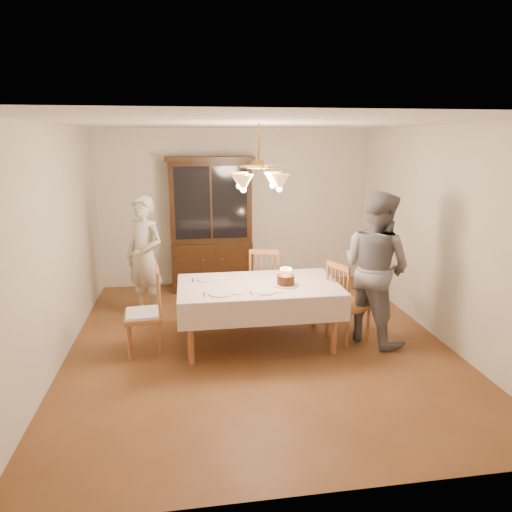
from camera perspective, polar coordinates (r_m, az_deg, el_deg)
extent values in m
plane|color=#5B331A|center=(5.71, 0.30, -10.77)|extent=(5.00, 5.00, 0.00)
plane|color=white|center=(5.17, 0.34, 16.32)|extent=(5.00, 5.00, 0.00)
plane|color=beige|center=(7.73, -2.56, 6.02)|extent=(4.50, 0.00, 4.50)
plane|color=beige|center=(2.95, 7.93, -8.29)|extent=(4.50, 0.00, 4.50)
plane|color=beige|center=(5.42, -23.88, 1.15)|extent=(0.00, 5.00, 5.00)
plane|color=beige|center=(6.05, 21.91, 2.62)|extent=(0.00, 5.00, 5.00)
cube|color=#95512B|center=(5.44, 0.31, -3.79)|extent=(1.80, 1.00, 0.04)
cube|color=beige|center=(5.43, 0.32, -3.55)|extent=(1.90, 1.10, 0.01)
cylinder|color=#95512B|center=(5.12, -8.18, -9.63)|extent=(0.07, 0.07, 0.71)
cylinder|color=#95512B|center=(5.37, 9.79, -8.52)|extent=(0.07, 0.07, 0.71)
cylinder|color=#95512B|center=(5.90, -8.27, -6.32)|extent=(0.07, 0.07, 0.71)
cylinder|color=#95512B|center=(6.12, 7.34, -5.52)|extent=(0.07, 0.07, 0.71)
cube|color=black|center=(7.62, -5.50, -1.08)|extent=(1.30, 0.50, 0.80)
cube|color=black|center=(7.45, -5.71, 6.82)|extent=(1.30, 0.40, 1.30)
cube|color=black|center=(7.26, -5.63, 6.61)|extent=(1.14, 0.01, 1.14)
cube|color=black|center=(7.35, -5.83, 12.03)|extent=(1.38, 0.54, 0.06)
cube|color=#95512B|center=(6.39, 1.20, -3.61)|extent=(0.54, 0.52, 0.05)
cube|color=#95512B|center=(6.06, 1.04, 0.51)|extent=(0.39, 0.14, 0.06)
cylinder|color=#95512B|center=(6.61, 2.90, -5.15)|extent=(0.04, 0.04, 0.43)
cylinder|color=#95512B|center=(6.65, -0.21, -5.03)|extent=(0.04, 0.04, 0.43)
cylinder|color=#95512B|center=(6.29, 2.67, -6.19)|extent=(0.04, 0.04, 0.43)
cylinder|color=#95512B|center=(6.33, -0.60, -6.05)|extent=(0.04, 0.04, 0.43)
cube|color=#95512B|center=(5.46, -13.93, -7.26)|extent=(0.46, 0.48, 0.05)
cube|color=#95512B|center=(5.30, -12.21, -1.90)|extent=(0.07, 0.40, 0.06)
cylinder|color=#95512B|center=(5.72, -15.51, -8.89)|extent=(0.04, 0.04, 0.43)
cylinder|color=#95512B|center=(5.39, -15.60, -10.38)|extent=(0.04, 0.04, 0.43)
cylinder|color=#95512B|center=(5.72, -12.07, -8.70)|extent=(0.04, 0.04, 0.43)
cylinder|color=#95512B|center=(5.39, -11.93, -10.18)|extent=(0.04, 0.04, 0.43)
cube|color=silver|center=(5.45, -13.95, -6.92)|extent=(0.41, 0.43, 0.03)
cube|color=#95512B|center=(5.75, 11.47, -6.02)|extent=(0.55, 0.56, 0.05)
cube|color=#95512B|center=(5.47, 10.25, -1.29)|extent=(0.18, 0.38, 0.06)
cylinder|color=#95512B|center=(5.82, 13.81, -8.37)|extent=(0.04, 0.04, 0.43)
cylinder|color=#95512B|center=(6.06, 11.45, -7.30)|extent=(0.04, 0.04, 0.43)
cylinder|color=#95512B|center=(5.61, 11.26, -9.14)|extent=(0.04, 0.04, 0.43)
cylinder|color=#95512B|center=(5.86, 8.92, -7.98)|extent=(0.04, 0.04, 0.43)
imported|color=beige|center=(6.46, -13.73, -0.17)|extent=(0.74, 0.71, 1.70)
imported|color=slate|center=(5.68, 14.69, -1.43)|extent=(1.07, 1.13, 1.85)
cylinder|color=white|center=(5.39, 3.73, -3.60)|extent=(0.30, 0.30, 0.01)
cylinder|color=#3A180D|center=(5.37, 3.74, -2.96)|extent=(0.21, 0.21, 0.11)
cylinder|color=#598CD8|center=(5.35, 4.40, -2.00)|extent=(0.01, 0.01, 0.07)
sphere|color=#FFB23F|center=(5.34, 4.41, -1.58)|extent=(0.01, 0.01, 0.01)
cylinder|color=pink|center=(5.38, 4.29, -1.93)|extent=(0.01, 0.01, 0.07)
sphere|color=#FFB23F|center=(5.36, 4.30, -1.52)|extent=(0.01, 0.01, 0.01)
cylinder|color=#EACC66|center=(5.39, 4.11, -1.87)|extent=(0.01, 0.01, 0.07)
sphere|color=#FFB23F|center=(5.38, 4.12, -1.47)|extent=(0.01, 0.01, 0.01)
cylinder|color=#598CD8|center=(5.40, 3.87, -1.84)|extent=(0.01, 0.01, 0.07)
sphere|color=#FFB23F|center=(5.39, 3.88, -1.44)|extent=(0.01, 0.01, 0.01)
cylinder|color=pink|center=(5.40, 3.61, -1.84)|extent=(0.01, 0.01, 0.07)
sphere|color=#FFB23F|center=(5.39, 3.62, -1.43)|extent=(0.01, 0.01, 0.01)
cylinder|color=#EACC66|center=(5.39, 3.38, -1.87)|extent=(0.01, 0.01, 0.07)
sphere|color=#FFB23F|center=(5.38, 3.38, -1.46)|extent=(0.01, 0.01, 0.01)
cylinder|color=#598CD8|center=(5.37, 3.20, -1.92)|extent=(0.01, 0.01, 0.07)
sphere|color=#FFB23F|center=(5.36, 3.20, -1.51)|extent=(0.01, 0.01, 0.01)
cylinder|color=pink|center=(5.35, 3.10, -1.98)|extent=(0.01, 0.01, 0.07)
sphere|color=#FFB23F|center=(5.34, 3.11, -1.57)|extent=(0.01, 0.01, 0.01)
cylinder|color=#EACC66|center=(5.33, 3.10, -2.05)|extent=(0.01, 0.01, 0.07)
sphere|color=#FFB23F|center=(5.32, 3.11, -1.64)|extent=(0.01, 0.01, 0.01)
cylinder|color=#598CD8|center=(5.31, 3.20, -2.12)|extent=(0.01, 0.01, 0.07)
sphere|color=#FFB23F|center=(5.30, 3.21, -1.71)|extent=(0.01, 0.01, 0.01)
cylinder|color=pink|center=(5.29, 3.39, -2.18)|extent=(0.01, 0.01, 0.07)
sphere|color=#FFB23F|center=(5.28, 3.40, -1.76)|extent=(0.01, 0.01, 0.01)
cylinder|color=#EACC66|center=(5.28, 3.63, -2.21)|extent=(0.01, 0.01, 0.07)
sphere|color=#FFB23F|center=(5.27, 3.64, -1.79)|extent=(0.01, 0.01, 0.01)
cylinder|color=#598CD8|center=(5.28, 3.89, -2.21)|extent=(0.01, 0.01, 0.07)
sphere|color=#FFB23F|center=(5.27, 3.90, -1.80)|extent=(0.01, 0.01, 0.01)
cylinder|color=pink|center=(5.29, 4.13, -2.19)|extent=(0.01, 0.01, 0.07)
sphere|color=#FFB23F|center=(5.28, 4.14, -1.77)|extent=(0.01, 0.01, 0.01)
cylinder|color=#EACC66|center=(5.31, 4.31, -2.14)|extent=(0.01, 0.01, 0.07)
sphere|color=#FFB23F|center=(5.30, 4.32, -1.72)|extent=(0.01, 0.01, 0.01)
cylinder|color=#598CD8|center=(5.33, 4.41, -2.07)|extent=(0.01, 0.01, 0.07)
sphere|color=#FFB23F|center=(5.32, 4.42, -1.66)|extent=(0.01, 0.01, 0.01)
cylinder|color=white|center=(5.10, -4.46, -4.67)|extent=(0.27, 0.27, 0.02)
cube|color=silver|center=(5.09, -6.49, -4.80)|extent=(0.01, 0.16, 0.01)
cube|color=silver|center=(5.11, -2.45, -4.61)|extent=(0.10, 0.10, 0.01)
cylinder|color=white|center=(5.14, 1.19, -4.46)|extent=(0.24, 0.24, 0.02)
cube|color=silver|center=(5.12, -0.61, -4.59)|extent=(0.02, 0.16, 0.01)
cube|color=silver|center=(5.17, 2.98, -4.38)|extent=(0.10, 0.10, 0.01)
cylinder|color=white|center=(5.62, -6.13, -2.86)|extent=(0.26, 0.26, 0.02)
cube|color=silver|center=(5.62, -7.91, -2.97)|extent=(0.01, 0.16, 0.01)
cube|color=silver|center=(5.63, -4.35, -2.81)|extent=(0.10, 0.10, 0.01)
cylinder|color=#BF8C3F|center=(5.16, 0.34, 14.10)|extent=(0.02, 0.02, 0.40)
cylinder|color=#BF8C3F|center=(5.17, 0.34, 11.33)|extent=(0.12, 0.12, 0.10)
cone|color=#D8994C|center=(5.41, 2.11, 9.55)|extent=(0.22, 0.22, 0.18)
sphere|color=#FFD899|center=(5.42, 2.10, 8.81)|extent=(0.07, 0.07, 0.07)
cone|color=#D8994C|center=(5.35, -2.12, 9.50)|extent=(0.22, 0.22, 0.18)
sphere|color=#FFD899|center=(5.36, -2.12, 8.75)|extent=(0.07, 0.07, 0.07)
cone|color=#D8994C|center=(4.96, -1.60, 9.11)|extent=(0.22, 0.22, 0.18)
sphere|color=#FFD899|center=(4.97, -1.59, 8.30)|extent=(0.07, 0.07, 0.07)
cone|color=#D8994C|center=(5.02, 2.95, 9.16)|extent=(0.22, 0.22, 0.18)
sphere|color=#FFD899|center=(5.03, 2.94, 8.37)|extent=(0.07, 0.07, 0.07)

